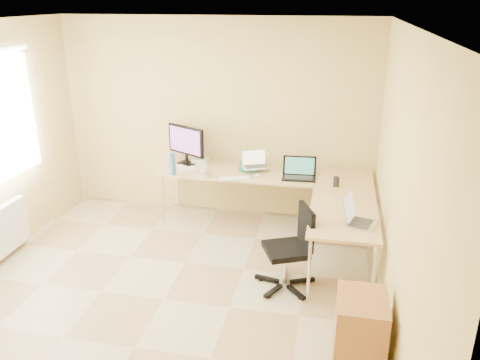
% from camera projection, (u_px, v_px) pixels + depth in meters
% --- Properties ---
extents(floor, '(4.50, 4.50, 0.00)m').
position_uv_depth(floor, '(164.00, 299.00, 4.78)').
color(floor, tan).
rests_on(floor, ground).
extents(ceiling, '(4.50, 4.50, 0.00)m').
position_uv_depth(ceiling, '(145.00, 25.00, 3.85)').
color(ceiling, white).
rests_on(ceiling, ground).
extents(wall_back, '(4.50, 0.00, 4.50)m').
position_uv_depth(wall_back, '(217.00, 119.00, 6.38)').
color(wall_back, '#DAC67C').
rests_on(wall_back, ground).
extents(wall_right, '(0.00, 4.50, 4.50)m').
position_uv_depth(wall_right, '(399.00, 195.00, 3.92)').
color(wall_right, '#DAC67C').
rests_on(wall_right, ground).
extents(desk_main, '(2.65, 0.70, 0.73)m').
position_uv_depth(desk_main, '(265.00, 199.00, 6.21)').
color(desk_main, tan).
rests_on(desk_main, ground).
extents(desk_return, '(0.70, 1.30, 0.73)m').
position_uv_depth(desk_return, '(341.00, 243.00, 5.11)').
color(desk_return, tan).
rests_on(desk_return, ground).
extents(monitor, '(0.63, 0.46, 0.52)m').
position_uv_depth(monitor, '(186.00, 145.00, 6.31)').
color(monitor, black).
rests_on(monitor, desk_main).
extents(book_stack, '(0.29, 0.36, 0.05)m').
position_uv_depth(book_stack, '(249.00, 166.00, 6.23)').
color(book_stack, '#1A785E').
rests_on(book_stack, desk_main).
extents(laptop_center, '(0.40, 0.36, 0.21)m').
position_uv_depth(laptop_center, '(255.00, 160.00, 6.07)').
color(laptop_center, silver).
rests_on(laptop_center, desk_main).
extents(laptop_black, '(0.42, 0.32, 0.26)m').
position_uv_depth(laptop_black, '(299.00, 168.00, 5.85)').
color(laptop_black, black).
rests_on(laptop_black, desk_main).
extents(keyboard, '(0.38, 0.23, 0.02)m').
position_uv_depth(keyboard, '(235.00, 178.00, 5.86)').
color(keyboard, white).
rests_on(keyboard, desk_main).
extents(mouse, '(0.10, 0.08, 0.03)m').
position_uv_depth(mouse, '(258.00, 175.00, 5.94)').
color(mouse, white).
rests_on(mouse, desk_main).
extents(mug, '(0.12, 0.12, 0.10)m').
position_uv_depth(mug, '(203.00, 170.00, 6.03)').
color(mug, silver).
rests_on(mug, desk_main).
extents(cd_stack, '(0.14, 0.14, 0.03)m').
position_uv_depth(cd_stack, '(207.00, 176.00, 5.93)').
color(cd_stack, silver).
rests_on(cd_stack, desk_main).
extents(water_bottle, '(0.10, 0.10, 0.28)m').
position_uv_depth(water_bottle, '(172.00, 164.00, 5.97)').
color(water_bottle, teal).
rests_on(water_bottle, desk_main).
extents(papers, '(0.32, 0.35, 0.01)m').
position_uv_depth(papers, '(186.00, 168.00, 6.25)').
color(papers, white).
rests_on(papers, desk_main).
extents(white_box, '(0.21, 0.16, 0.08)m').
position_uv_depth(white_box, '(200.00, 160.00, 6.42)').
color(white_box, silver).
rests_on(white_box, desk_main).
extents(desk_fan, '(0.24, 0.24, 0.28)m').
position_uv_depth(desk_fan, '(199.00, 153.00, 6.38)').
color(desk_fan, beige).
rests_on(desk_fan, desk_main).
extents(black_cup, '(0.08, 0.08, 0.12)m').
position_uv_depth(black_cup, '(336.00, 182.00, 5.62)').
color(black_cup, black).
rests_on(black_cup, desk_main).
extents(laptop_return, '(0.43, 0.38, 0.24)m').
position_uv_depth(laptop_return, '(361.00, 213.00, 4.66)').
color(laptop_return, silver).
rests_on(laptop_return, desk_return).
extents(office_chair, '(0.70, 0.70, 0.89)m').
position_uv_depth(office_chair, '(286.00, 243.00, 4.82)').
color(office_chair, black).
rests_on(office_chair, ground).
extents(cabinet, '(0.38, 0.47, 0.65)m').
position_uv_depth(cabinet, '(359.00, 334.00, 3.74)').
color(cabinet, brown).
rests_on(cabinet, ground).
extents(radiator, '(0.09, 0.80, 0.55)m').
position_uv_depth(radiator, '(3.00, 231.00, 5.40)').
color(radiator, white).
rests_on(radiator, ground).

